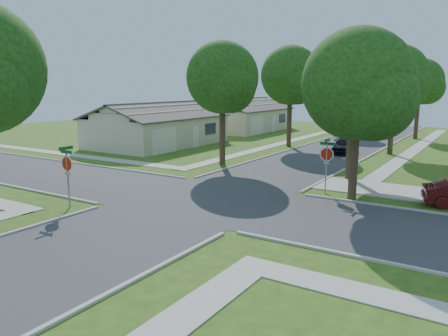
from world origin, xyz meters
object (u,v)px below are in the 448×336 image
at_px(stop_sign_ne, 327,156).
at_px(tree_e_far, 420,84).
at_px(stop_sign_sw, 67,166).
at_px(house_nw_near, 158,130).
at_px(tree_e_near, 354,88).
at_px(car_curb_east, 344,145).
at_px(tree_w_far, 335,88).
at_px(tree_ne_corner, 359,90).
at_px(tree_e_mid, 396,80).
at_px(house_nw_far, 244,119).
at_px(car_curb_west, 358,126).
at_px(tree_w_near, 223,81).
at_px(tree_w_mid, 291,78).

height_order(stop_sign_ne, tree_e_far, tree_e_far).
distance_m(stop_sign_sw, house_nw_near, 22.71).
distance_m(tree_e_near, car_curb_east, 12.03).
bearing_deg(tree_w_far, tree_ne_corner, -69.72).
bearing_deg(tree_e_mid, tree_e_near, -90.03).
distance_m(tree_w_far, house_nw_far, 12.19).
xyz_separation_m(tree_e_near, car_curb_west, (-7.95, 30.88, -5.00)).
relative_size(tree_e_far, house_nw_near, 0.64).
height_order(house_nw_far, car_curb_east, house_nw_far).
height_order(stop_sign_ne, tree_e_mid, tree_e_mid).
bearing_deg(tree_e_far, house_nw_far, -174.47).
bearing_deg(tree_e_near, car_curb_east, 108.90).
distance_m(tree_e_near, house_nw_near, 21.98).
xyz_separation_m(tree_e_mid, tree_w_near, (-9.40, -12.00, -0.14)).
height_order(stop_sign_sw, car_curb_west, stop_sign_sw).
distance_m(stop_sign_sw, tree_e_far, 40.04).
distance_m(tree_w_near, house_nw_far, 26.05).
relative_size(tree_w_far, tree_ne_corner, 0.93).
bearing_deg(tree_w_mid, tree_e_mid, -0.00).
bearing_deg(car_curb_west, house_nw_near, 61.09).
distance_m(tree_e_far, house_nw_near, 28.49).
relative_size(tree_ne_corner, house_nw_near, 0.64).
xyz_separation_m(tree_w_far, tree_ne_corner, (11.01, -29.80, 0.09)).
bearing_deg(car_curb_east, house_nw_near, -173.30).
bearing_deg(tree_w_mid, house_nw_near, -152.10).
xyz_separation_m(stop_sign_sw, tree_w_far, (0.05, 38.71, 3.48)).
height_order(tree_e_mid, house_nw_far, tree_e_mid).
bearing_deg(car_curb_east, stop_sign_ne, -84.19).
xyz_separation_m(stop_sign_sw, tree_ne_corner, (11.06, 8.91, 3.56)).
relative_size(tree_e_far, tree_w_far, 1.09).
bearing_deg(tree_e_mid, tree_ne_corner, -84.55).
height_order(tree_w_mid, tree_w_far, tree_w_mid).
distance_m(stop_sign_sw, tree_w_near, 14.30).
bearing_deg(tree_w_far, house_nw_far, -169.95).
height_order(tree_e_near, house_nw_near, tree_e_near).
height_order(tree_e_near, tree_ne_corner, tree_ne_corner).
xyz_separation_m(tree_e_far, tree_ne_corner, (1.61, -29.80, -0.39)).
bearing_deg(house_nw_far, stop_sign_sw, -72.90).
height_order(tree_e_near, tree_w_mid, tree_w_mid).
relative_size(tree_w_far, car_curb_west, 1.82).
distance_m(stop_sign_sw, car_curb_west, 44.63).
height_order(tree_e_near, tree_w_near, tree_w_near).
bearing_deg(house_nw_far, car_curb_west, 31.66).
height_order(tree_w_near, house_nw_near, tree_w_near).
relative_size(stop_sign_ne, tree_e_mid, 0.32).
relative_size(house_nw_far, car_curb_west, 3.08).
bearing_deg(tree_ne_corner, stop_sign_ne, 163.45).
xyz_separation_m(tree_e_near, tree_w_near, (-9.40, 0.00, 0.47)).
xyz_separation_m(tree_w_far, car_curb_west, (1.45, 5.88, -4.87)).
relative_size(tree_e_near, tree_w_near, 0.92).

